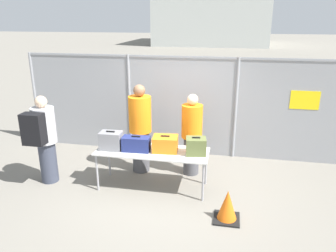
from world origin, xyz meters
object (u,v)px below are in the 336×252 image
inspection_table (152,153)px  security_worker_far (192,134)px  utility_trailer (265,114)px  suitcase_olive (196,146)px  suitcase_grey (111,141)px  suitcase_orange (165,144)px  traveler_hooded (43,137)px  suitcase_navy (136,144)px  traffic_cone (227,207)px  security_worker_near (140,128)px

inspection_table → security_worker_far: security_worker_far is taller
utility_trailer → security_worker_far: bearing=-116.9°
suitcase_olive → suitcase_grey: bearing=-177.6°
suitcase_orange → traveler_hooded: size_ratio=0.28×
inspection_table → utility_trailer: bearing=60.2°
inspection_table → suitcase_navy: bearing=-169.6°
security_worker_far → traffic_cone: security_worker_far is taller
suitcase_olive → utility_trailer: (1.58, 4.16, -0.52)m
inspection_table → security_worker_far: 0.99m
suitcase_olive → utility_trailer: bearing=69.2°
suitcase_grey → security_worker_near: security_worker_near is taller
suitcase_grey → security_worker_near: (0.36, 0.72, 0.04)m
suitcase_orange → traveler_hooded: 2.31m
suitcase_navy → suitcase_orange: 0.54m
suitcase_navy → utility_trailer: (2.68, 4.22, -0.50)m
traveler_hooded → security_worker_near: security_worker_near is taller
utility_trailer → suitcase_olive: bearing=-110.8°
traveler_hooded → security_worker_far: 2.87m
suitcase_grey → utility_trailer: 5.31m
security_worker_near → suitcase_orange: bearing=133.2°
suitcase_olive → suitcase_navy: bearing=-177.0°
security_worker_far → utility_trailer: size_ratio=0.38×
suitcase_orange → suitcase_olive: bearing=-4.5°
suitcase_grey → traveler_hooded: bearing=-173.5°
suitcase_grey → security_worker_near: size_ratio=0.22×
suitcase_orange → security_worker_near: 0.89m
suitcase_navy → utility_trailer: suitcase_navy is taller
security_worker_far → suitcase_grey: bearing=34.7°
traffic_cone → suitcase_navy: bearing=156.1°
traveler_hooded → suitcase_grey: bearing=0.9°
traveler_hooded → security_worker_far: bearing=13.5°
utility_trailer → traffic_cone: utility_trailer is taller
suitcase_navy → suitcase_olive: size_ratio=1.31×
traveler_hooded → traffic_cone: size_ratio=3.34×
suitcase_navy → security_worker_near: security_worker_near is taller
suitcase_olive → security_worker_far: (-0.17, 0.72, -0.03)m
suitcase_grey → security_worker_near: 0.81m
suitcase_navy → traveler_hooded: 1.78m
suitcase_orange → security_worker_near: security_worker_near is taller
suitcase_orange → traveler_hooded: traveler_hooded is taller
traveler_hooded → utility_trailer: 6.27m
suitcase_navy → utility_trailer: bearing=57.6°
suitcase_orange → traffic_cone: 1.60m
suitcase_navy → traveler_hooded: bearing=-175.0°
suitcase_olive → traffic_cone: (0.61, -0.82, -0.67)m
suitcase_olive → traveler_hooded: bearing=-175.7°
security_worker_far → suitcase_navy: bearing=45.5°
traveler_hooded → inspection_table: bearing=0.2°
suitcase_olive → suitcase_orange: bearing=175.5°
traffic_cone → security_worker_near: bearing=141.2°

